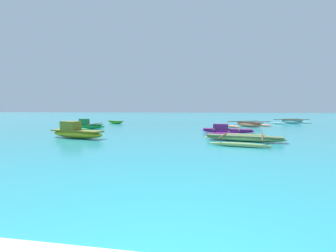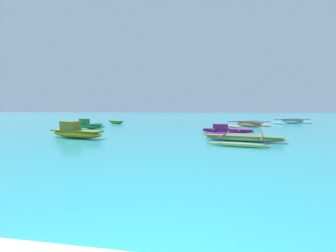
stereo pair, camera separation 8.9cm
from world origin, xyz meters
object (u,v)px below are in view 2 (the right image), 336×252
moored_boat_6 (242,138)px  moored_boat_0 (116,122)px  moored_boat_5 (75,132)px  moored_boat_1 (88,126)px  moored_boat_4 (226,130)px  moored_boat_3 (292,122)px  moored_boat_2 (249,124)px

moored_boat_6 → moored_boat_0: bearing=147.1°
moored_boat_5 → moored_boat_1: bearing=127.8°
moored_boat_4 → moored_boat_5: 10.06m
moored_boat_1 → moored_boat_5: bearing=-70.7°
moored_boat_1 → moored_boat_5: 6.33m
moored_boat_3 → moored_boat_6: (-8.22, -16.19, -0.08)m
moored_boat_4 → moored_boat_6: bearing=-75.1°
moored_boat_1 → moored_boat_6: size_ratio=0.73×
moored_boat_3 → moored_boat_4: 14.83m
moored_boat_0 → moored_boat_5: 13.55m
moored_boat_6 → moored_boat_4: bearing=109.9°
moored_boat_3 → moored_boat_4: size_ratio=1.21×
moored_boat_3 → moored_boat_6: 18.16m
moored_boat_1 → moored_boat_3: size_ratio=0.71×
moored_boat_1 → moored_boat_3: bearing=23.9°
moored_boat_2 → moored_boat_6: (-2.25, -10.38, -0.08)m
moored_boat_1 → moored_boat_6: 13.30m
moored_boat_5 → moored_boat_4: bearing=40.3°
moored_boat_2 → moored_boat_3: moored_boat_3 is taller
moored_boat_1 → moored_boat_2: 15.01m
moored_boat_6 → moored_boat_5: bearing=-165.7°
moored_boat_5 → moored_boat_2: bearing=56.7°
moored_boat_3 → moored_boat_6: bearing=-56.9°
moored_boat_0 → moored_boat_6: (12.46, -13.11, -0.03)m
moored_boat_4 → moored_boat_2: bearing=74.9°
moored_boat_5 → moored_boat_6: size_ratio=0.81×
moored_boat_0 → moored_boat_5: (2.90, -13.24, 0.15)m
moored_boat_5 → moored_boat_6: bearing=15.8°
moored_boat_2 → moored_boat_3: (5.97, 5.81, 0.00)m
moored_boat_0 → moored_boat_5: moored_boat_5 is taller
moored_boat_3 → moored_boat_6: moored_boat_3 is taller
moored_boat_0 → moored_boat_2: size_ratio=0.53×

